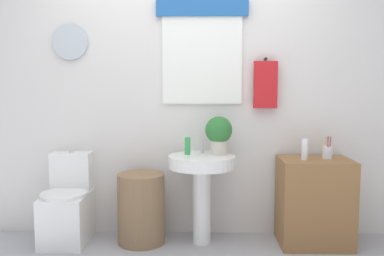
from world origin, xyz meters
TOP-DOWN VIEW (x-y plane):
  - back_wall at (0.00, 1.15)m, footprint 4.40×0.18m
  - toilet at (-0.98, 0.88)m, footprint 0.38×0.51m
  - laundry_hamper at (-0.35, 0.85)m, footprint 0.39×0.39m
  - pedestal_sink at (0.16, 0.85)m, footprint 0.55×0.55m
  - faucet at (0.16, 0.97)m, footprint 0.03×0.03m
  - wooden_cabinet at (1.09, 0.85)m, footprint 0.58×0.44m
  - soap_bottle at (0.04, 0.90)m, footprint 0.05×0.05m
  - potted_plant at (0.30, 0.91)m, footprint 0.23×0.23m
  - lotion_bottle at (0.99, 0.81)m, footprint 0.05×0.05m
  - toothbrush_cup at (1.19, 0.87)m, footprint 0.08×0.08m

SIDE VIEW (x-z plane):
  - toilet at x=-0.98m, z-range -0.09..0.67m
  - laundry_hamper at x=-0.35m, z-range 0.00..0.59m
  - wooden_cabinet at x=1.09m, z-range 0.00..0.72m
  - pedestal_sink at x=0.16m, z-range 0.20..0.95m
  - toothbrush_cup at x=1.19m, z-range 0.68..0.87m
  - faucet at x=0.16m, z-range 0.74..0.84m
  - lotion_bottle at x=0.99m, z-range 0.72..0.89m
  - soap_bottle at x=0.04m, z-range 0.74..0.89m
  - potted_plant at x=0.30m, z-range 0.77..1.09m
  - back_wall at x=0.00m, z-range 0.01..2.61m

